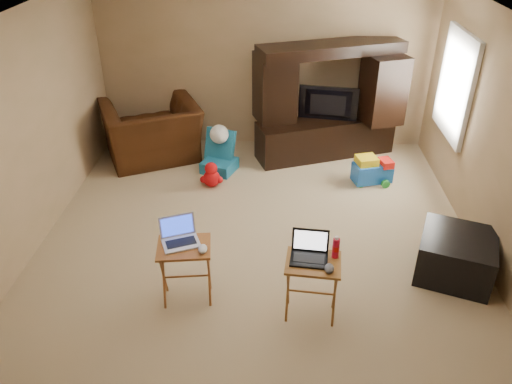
{
  "coord_description": "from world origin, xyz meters",
  "views": [
    {
      "loc": [
        0.2,
        -4.68,
        3.48
      ],
      "look_at": [
        0.0,
        -0.2,
        0.8
      ],
      "focal_mm": 35.0,
      "sensor_mm": 36.0,
      "label": 1
    }
  ],
  "objects_px": {
    "push_toy": "(372,169)",
    "tray_table_left": "(186,273)",
    "laptop_right": "(310,250)",
    "mouse_left": "(203,249)",
    "ottoman": "(456,256)",
    "laptop_left": "(180,234)",
    "mouse_right": "(329,268)",
    "plush_toy": "(211,174)",
    "recliner": "(152,132)",
    "water_bottle": "(336,248)",
    "tray_table_right": "(311,289)",
    "entertainment_center": "(328,102)",
    "television": "(328,105)",
    "child_rocker": "(219,153)"
  },
  "relations": [
    {
      "from": "television",
      "to": "tray_table_right",
      "type": "height_order",
      "value": "television"
    },
    {
      "from": "entertainment_center",
      "to": "ottoman",
      "type": "height_order",
      "value": "entertainment_center"
    },
    {
      "from": "child_rocker",
      "to": "push_toy",
      "type": "distance_m",
      "value": 2.18
    },
    {
      "from": "push_toy",
      "to": "laptop_right",
      "type": "height_order",
      "value": "laptop_right"
    },
    {
      "from": "plush_toy",
      "to": "tray_table_left",
      "type": "relative_size",
      "value": 0.56
    },
    {
      "from": "television",
      "to": "tray_table_left",
      "type": "bearing_deg",
      "value": 72.95
    },
    {
      "from": "ottoman",
      "to": "recliner",
      "type": "bearing_deg",
      "value": 145.78
    },
    {
      "from": "laptop_left",
      "to": "mouse_right",
      "type": "bearing_deg",
      "value": -35.51
    },
    {
      "from": "mouse_right",
      "to": "water_bottle",
      "type": "distance_m",
      "value": 0.22
    },
    {
      "from": "plush_toy",
      "to": "laptop_left",
      "type": "bearing_deg",
      "value": -89.94
    },
    {
      "from": "child_rocker",
      "to": "tray_table_left",
      "type": "xyz_separation_m",
      "value": [
        -0.03,
        -2.69,
        0.03
      ]
    },
    {
      "from": "recliner",
      "to": "entertainment_center",
      "type": "bearing_deg",
      "value": 160.53
    },
    {
      "from": "entertainment_center",
      "to": "recliner",
      "type": "xyz_separation_m",
      "value": [
        -2.6,
        -0.24,
        -0.42
      ]
    },
    {
      "from": "plush_toy",
      "to": "tray_table_right",
      "type": "distance_m",
      "value": 2.72
    },
    {
      "from": "television",
      "to": "laptop_right",
      "type": "bearing_deg",
      "value": 91.86
    },
    {
      "from": "recliner",
      "to": "water_bottle",
      "type": "xyz_separation_m",
      "value": [
        2.41,
        -3.15,
        0.31
      ]
    },
    {
      "from": "laptop_right",
      "to": "plush_toy",
      "type": "bearing_deg",
      "value": 122.64
    },
    {
      "from": "water_bottle",
      "to": "mouse_left",
      "type": "bearing_deg",
      "value": 178.95
    },
    {
      "from": "ottoman",
      "to": "water_bottle",
      "type": "bearing_deg",
      "value": -156.33
    },
    {
      "from": "laptop_left",
      "to": "water_bottle",
      "type": "height_order",
      "value": "laptop_left"
    },
    {
      "from": "tray_table_right",
      "to": "mouse_left",
      "type": "xyz_separation_m",
      "value": [
        -1.01,
        0.1,
        0.36
      ]
    },
    {
      "from": "ottoman",
      "to": "mouse_left",
      "type": "relative_size",
      "value": 5.56
    },
    {
      "from": "plush_toy",
      "to": "push_toy",
      "type": "xyz_separation_m",
      "value": [
        2.22,
        0.21,
        0.02
      ]
    },
    {
      "from": "child_rocker",
      "to": "water_bottle",
      "type": "xyz_separation_m",
      "value": [
        1.38,
        -2.78,
        0.45
      ]
    },
    {
      "from": "recliner",
      "to": "tray_table_right",
      "type": "relative_size",
      "value": 2.08
    },
    {
      "from": "ottoman",
      "to": "laptop_right",
      "type": "relative_size",
      "value": 2.18
    },
    {
      "from": "recliner",
      "to": "plush_toy",
      "type": "height_order",
      "value": "recliner"
    },
    {
      "from": "recliner",
      "to": "laptop_left",
      "type": "xyz_separation_m",
      "value": [
        0.98,
        -3.02,
        0.34
      ]
    },
    {
      "from": "push_toy",
      "to": "water_bottle",
      "type": "bearing_deg",
      "value": -122.54
    },
    {
      "from": "ottoman",
      "to": "plush_toy",
      "type": "bearing_deg",
      "value": 147.88
    },
    {
      "from": "recliner",
      "to": "tray_table_left",
      "type": "distance_m",
      "value": 3.22
    },
    {
      "from": "television",
      "to": "mouse_right",
      "type": "distance_m",
      "value": 3.56
    },
    {
      "from": "tray_table_left",
      "to": "laptop_left",
      "type": "height_order",
      "value": "laptop_left"
    },
    {
      "from": "laptop_left",
      "to": "ottoman",
      "type": "bearing_deg",
      "value": -12.66
    },
    {
      "from": "plush_toy",
      "to": "entertainment_center",
      "type": "bearing_deg",
      "value": 33.02
    },
    {
      "from": "push_toy",
      "to": "mouse_left",
      "type": "distance_m",
      "value": 3.25
    },
    {
      "from": "recliner",
      "to": "tray_table_left",
      "type": "xyz_separation_m",
      "value": [
        1.01,
        -3.05,
        -0.11
      ]
    },
    {
      "from": "tray_table_right",
      "to": "entertainment_center",
      "type": "bearing_deg",
      "value": 89.62
    },
    {
      "from": "ottoman",
      "to": "entertainment_center",
      "type": "bearing_deg",
      "value": 112.45
    },
    {
      "from": "push_toy",
      "to": "tray_table_left",
      "type": "bearing_deg",
      "value": -147.11
    },
    {
      "from": "tray_table_right",
      "to": "tray_table_left",
      "type": "bearing_deg",
      "value": 177.85
    },
    {
      "from": "laptop_left",
      "to": "entertainment_center",
      "type": "bearing_deg",
      "value": 41.41
    },
    {
      "from": "recliner",
      "to": "mouse_right",
      "type": "xyz_separation_m",
      "value": [
        2.34,
        -3.35,
        0.24
      ]
    },
    {
      "from": "mouse_left",
      "to": "ottoman",
      "type": "bearing_deg",
      "value": 12.5
    },
    {
      "from": "tray_table_right",
      "to": "water_bottle",
      "type": "xyz_separation_m",
      "value": [
        0.2,
        0.08,
        0.42
      ]
    },
    {
      "from": "laptop_right",
      "to": "water_bottle",
      "type": "bearing_deg",
      "value": 20.14
    },
    {
      "from": "mouse_left",
      "to": "mouse_right",
      "type": "bearing_deg",
      "value": -11.0
    },
    {
      "from": "ottoman",
      "to": "mouse_left",
      "type": "height_order",
      "value": "mouse_left"
    },
    {
      "from": "entertainment_center",
      "to": "recliner",
      "type": "distance_m",
      "value": 2.65
    },
    {
      "from": "television",
      "to": "water_bottle",
      "type": "relative_size",
      "value": 4.4
    }
  ]
}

